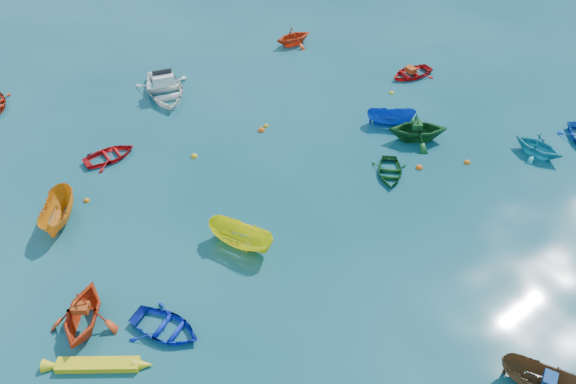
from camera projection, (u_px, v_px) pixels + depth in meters
ground at (354, 263)px, 23.78m from camera, size 160.00×160.00×0.00m
dinghy_blue_sw at (166, 331)px, 21.22m from camera, size 3.19×3.49×0.59m
dinghy_orange_w at (87, 324)px, 21.45m from camera, size 3.87×3.98×1.60m
sampan_yellow_mid at (242, 245)px, 24.55m from camera, size 2.54×3.40×1.24m
dinghy_green_e at (389, 174)px, 28.25m from camera, size 3.00×3.09×0.52m
dinghy_cyan_se at (536, 154)px, 29.49m from camera, size 2.63×2.91×1.34m
dinghy_red_nw at (110, 158)px, 29.26m from camera, size 2.70×1.93×0.56m
sampan_orange_n at (61, 221)px, 25.69m from camera, size 2.70×3.42×1.26m
dinghy_green_n at (416, 140)px, 30.49m from camera, size 4.13×4.01×1.66m
dinghy_red_ne at (411, 76)px, 35.71m from camera, size 3.03×2.27×0.60m
sampan_blue_far at (390, 124)px, 31.64m from camera, size 2.74×2.50×1.05m
dinghy_orange_far at (293, 44)px, 38.98m from camera, size 2.73×2.39×1.38m
kayak_yellow at (99, 367)px, 20.07m from camera, size 3.33×2.45×0.36m
motorboat_white at (166, 94)px, 34.01m from camera, size 4.30×5.23×1.55m
tarp_blue_a at (550, 379)px, 18.93m from camera, size 0.70×0.64×0.28m
tarp_orange_a at (81, 308)px, 20.86m from camera, size 0.75×0.71×0.29m
tarp_green_b at (417, 125)px, 29.84m from camera, size 0.77×0.81×0.31m
tarp_orange_b at (411, 70)px, 35.38m from camera, size 0.54×0.68×0.31m
buoy_ye_a at (523, 367)px, 20.07m from camera, size 0.36×0.36×0.36m
buoy_or_b at (467, 163)px, 28.96m from camera, size 0.33×0.33×0.33m
buoy_or_c at (87, 201)px, 26.74m from camera, size 0.29×0.29×0.29m
buoy_ye_c at (266, 126)px, 31.45m from camera, size 0.30×0.30×0.30m
buoy_or_d at (419, 168)px, 28.63m from camera, size 0.36×0.36×0.36m
buoy_ye_d at (194, 157)px, 29.34m from camera, size 0.36×0.36×0.36m
buoy_or_e at (261, 131)px, 31.13m from camera, size 0.39×0.39×0.39m
buoy_ye_e at (392, 93)px, 34.10m from camera, size 0.29×0.29×0.29m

